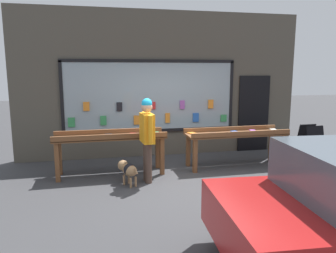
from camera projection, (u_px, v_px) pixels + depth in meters
name	position (u px, v px, depth m)	size (l,w,h in m)	color
ground_plane	(186.00, 183.00, 6.60)	(40.00, 40.00, 0.00)	#38383A
shopfront_facade	(163.00, 86.00, 8.59)	(7.49, 0.29, 3.75)	#4C473D
display_table_left	(110.00, 140.00, 7.05)	(2.38, 0.68, 0.95)	brown
display_table_right	(236.00, 136.00, 7.67)	(2.38, 0.72, 0.90)	brown
person_browsing	(147.00, 133.00, 6.54)	(0.25, 0.67, 1.71)	#4C382D
small_dog	(128.00, 169.00, 6.46)	(0.41, 0.56, 0.47)	#99724C
sandwich_board_sign	(310.00, 143.00, 8.05)	(0.52, 0.72, 0.92)	black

